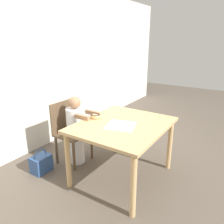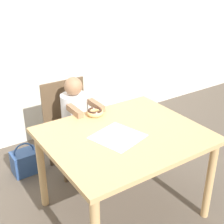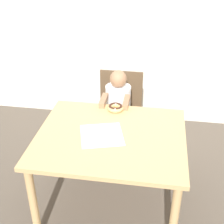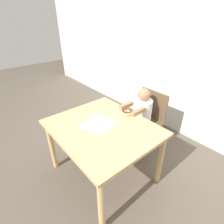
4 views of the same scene
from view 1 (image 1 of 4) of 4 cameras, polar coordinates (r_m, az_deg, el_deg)
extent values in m
plane|color=brown|center=(2.90, 2.62, -16.40)|extent=(12.00, 12.00, 0.00)
cube|color=silver|center=(3.44, -19.99, 10.61)|extent=(8.00, 0.05, 2.50)
cube|color=tan|center=(2.56, 2.85, -3.40)|extent=(1.13, 0.96, 0.03)
cylinder|color=tan|center=(2.18, 5.59, -18.82)|extent=(0.06, 0.06, 0.69)
cylinder|color=tan|center=(2.98, 14.84, -8.32)|extent=(0.06, 0.06, 0.69)
cylinder|color=tan|center=(2.60, -11.40, -12.36)|extent=(0.06, 0.06, 0.69)
cylinder|color=tan|center=(3.30, 0.94, -4.96)|extent=(0.06, 0.06, 0.69)
cube|color=brown|center=(3.06, -9.99, -5.51)|extent=(0.44, 0.39, 0.03)
cube|color=brown|center=(3.11, -12.72, -0.97)|extent=(0.44, 0.02, 0.42)
cylinder|color=brown|center=(2.94, -9.91, -11.37)|extent=(0.04, 0.04, 0.41)
cylinder|color=brown|center=(3.19, -5.33, -8.68)|extent=(0.04, 0.04, 0.41)
cylinder|color=brown|center=(3.15, -14.28, -9.58)|extent=(0.04, 0.04, 0.41)
cylinder|color=brown|center=(3.38, -9.64, -7.22)|extent=(0.04, 0.04, 0.41)
cylinder|color=white|center=(3.12, -9.12, -9.19)|extent=(0.21, 0.21, 0.44)
cylinder|color=white|center=(2.96, -9.51, -2.38)|extent=(0.24, 0.24, 0.35)
sphere|color=#997051|center=(2.88, -9.78, 2.42)|extent=(0.16, 0.16, 0.16)
cube|color=#997051|center=(2.71, -7.83, -1.35)|extent=(0.05, 0.22, 0.05)
cube|color=#997051|center=(2.86, -5.14, -0.17)|extent=(0.05, 0.22, 0.05)
torus|color=#DBB270|center=(2.74, -4.34, -1.11)|extent=(0.14, 0.14, 0.04)
torus|color=#381E14|center=(2.73, -4.34, -0.81)|extent=(0.12, 0.12, 0.02)
cube|color=white|center=(2.50, 2.32, -3.54)|extent=(0.39, 0.39, 0.00)
cube|color=#2D4C84|center=(3.07, -18.02, -12.73)|extent=(0.25, 0.18, 0.22)
torus|color=#2D4C84|center=(3.02, -18.23, -10.89)|extent=(0.20, 0.02, 0.20)
camera|label=2|loc=(0.99, 62.42, 19.78)|focal=50.00mm
camera|label=3|loc=(2.52, 54.75, 20.60)|focal=50.00mm
camera|label=4|loc=(3.32, 30.28, 18.47)|focal=28.00mm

